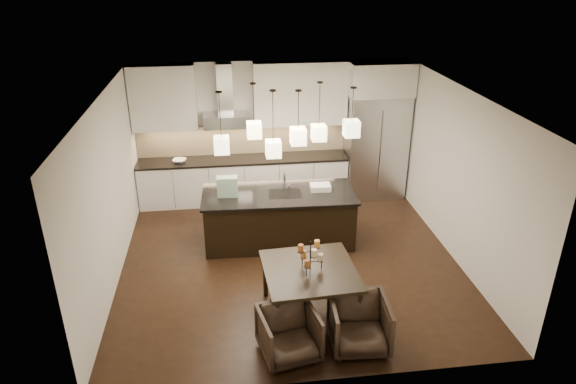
{
  "coord_description": "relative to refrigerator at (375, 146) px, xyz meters",
  "views": [
    {
      "loc": [
        -0.97,
        -7.31,
        4.63
      ],
      "look_at": [
        0.0,
        0.2,
        1.15
      ],
      "focal_mm": 32.0,
      "sensor_mm": 36.0,
      "label": 1
    }
  ],
  "objects": [
    {
      "name": "wall_right",
      "position": [
        0.66,
        -2.38,
        0.32
      ],
      "size": [
        0.02,
        5.5,
        2.8
      ],
      "primitive_type": "cube",
      "color": "silver",
      "rests_on": "ground"
    },
    {
      "name": "fruit_bowl",
      "position": [
        -3.99,
        0.0,
        -0.12
      ],
      "size": [
        0.31,
        0.31,
        0.06
      ],
      "primitive_type": "imported",
      "rotation": [
        0.0,
        0.0,
        -0.23
      ],
      "color": "silver",
      "rests_on": "countertop"
    },
    {
      "name": "pendant_c",
      "position": [
        -1.93,
        -2.09,
        0.99
      ],
      "size": [
        0.24,
        0.24,
        0.26
      ],
      "primitive_type": "cube",
      "color": "beige",
      "rests_on": "ceiling"
    },
    {
      "name": "upper_cab_right",
      "position": [
        -1.55,
        0.19,
        1.1
      ],
      "size": [
        1.85,
        0.35,
        1.25
      ],
      "primitive_type": "cube",
      "color": "silver",
      "rests_on": "wall_back"
    },
    {
      "name": "candle_a",
      "position": [
        -1.87,
        -3.86,
        -0.15
      ],
      "size": [
        0.08,
        0.08,
        0.1
      ],
      "primitive_type": "cylinder",
      "rotation": [
        0.0,
        0.0,
        0.06
      ],
      "color": "beige",
      "rests_on": "candelabra"
    },
    {
      "name": "pendant_f",
      "position": [
        -2.32,
        -2.04,
        0.78
      ],
      "size": [
        0.24,
        0.24,
        0.26
      ],
      "primitive_type": "cube",
      "color": "beige",
      "rests_on": "ceiling"
    },
    {
      "name": "refrigerator",
      "position": [
        0.0,
        0.0,
        0.0
      ],
      "size": [
        1.2,
        0.72,
        2.15
      ],
      "primitive_type": "cube",
      "color": "#B7B7BA",
      "rests_on": "floor"
    },
    {
      "name": "tote_bag",
      "position": [
        -3.08,
        -1.74,
        0.04
      ],
      "size": [
        0.35,
        0.2,
        0.35
      ],
      "primitive_type": "cube",
      "rotation": [
        0.0,
        0.0,
        -0.03
      ],
      "color": "#20694B",
      "rests_on": "island_top"
    },
    {
      "name": "island_body",
      "position": [
        -2.2,
        -1.75,
        -0.63
      ],
      "size": [
        2.58,
        1.11,
        0.9
      ],
      "primitive_type": "cube",
      "rotation": [
        0.0,
        0.0,
        -0.03
      ],
      "color": "black",
      "rests_on": "floor"
    },
    {
      "name": "candelabra",
      "position": [
        -2.01,
        -3.86,
        -0.1
      ],
      "size": [
        0.38,
        0.38,
        0.44
      ],
      "primitive_type": null,
      "rotation": [
        0.0,
        0.0,
        0.06
      ],
      "color": "black",
      "rests_on": "dining_table"
    },
    {
      "name": "armchair_left",
      "position": [
        -2.41,
        -4.64,
        -0.75
      ],
      "size": [
        0.83,
        0.84,
        0.65
      ],
      "primitive_type": "imported",
      "rotation": [
        0.0,
        0.0,
        0.2
      ],
      "color": "black",
      "rests_on": "floor"
    },
    {
      "name": "island_top",
      "position": [
        -2.2,
        -1.75,
        -0.16
      ],
      "size": [
        2.67,
        1.19,
        0.04
      ],
      "primitive_type": "cube",
      "rotation": [
        0.0,
        0.0,
        -0.03
      ],
      "color": "black",
      "rests_on": "island_body"
    },
    {
      "name": "pendant_d",
      "position": [
        -1.5,
        -1.59,
        0.87
      ],
      "size": [
        0.24,
        0.24,
        0.26
      ],
      "primitive_type": "cube",
      "color": "beige",
      "rests_on": "ceiling"
    },
    {
      "name": "pendant_b",
      "position": [
        -2.58,
        -1.53,
        0.94
      ],
      "size": [
        0.24,
        0.24,
        0.26
      ],
      "primitive_type": "cube",
      "color": "beige",
      "rests_on": "ceiling"
    },
    {
      "name": "candle_e",
      "position": [
        -2.14,
        -3.85,
        0.01
      ],
      "size": [
        0.08,
        0.08,
        0.1
      ],
      "primitive_type": "cylinder",
      "rotation": [
        0.0,
        0.0,
        0.06
      ],
      "color": "brown",
      "rests_on": "candelabra"
    },
    {
      "name": "countertop",
      "position": [
        -2.73,
        0.05,
        -0.17
      ],
      "size": [
        4.21,
        0.66,
        0.04
      ],
      "primitive_type": "cube",
      "color": "black",
      "rests_on": "lower_cabinets"
    },
    {
      "name": "ceiling",
      "position": [
        -2.1,
        -2.38,
        1.73
      ],
      "size": [
        5.5,
        5.5,
        0.02
      ],
      "primitive_type": "cube",
      "color": "white",
      "rests_on": "wall_back"
    },
    {
      "name": "food_container",
      "position": [
        -1.47,
        -1.71,
        -0.09
      ],
      "size": [
        0.35,
        0.26,
        0.1
      ],
      "primitive_type": "cube",
      "rotation": [
        0.0,
        0.0,
        -0.03
      ],
      "color": "silver",
      "rests_on": "island_top"
    },
    {
      "name": "candle_d",
      "position": [
        -1.91,
        -3.77,
        0.01
      ],
      "size": [
        0.08,
        0.08,
        0.1
      ],
      "primitive_type": "cylinder",
      "rotation": [
        0.0,
        0.0,
        0.06
      ],
      "color": "gold",
      "rests_on": "candelabra"
    },
    {
      "name": "upper_cab_left",
      "position": [
        -4.2,
        0.19,
        1.1
      ],
      "size": [
        1.25,
        0.35,
        1.25
      ],
      "primitive_type": "cube",
      "color": "silver",
      "rests_on": "wall_back"
    },
    {
      "name": "candle_f",
      "position": [
        -1.99,
        -3.99,
        0.01
      ],
      "size": [
        0.08,
        0.08,
        0.1
      ],
      "primitive_type": "cylinder",
      "rotation": [
        0.0,
        0.0,
        0.06
      ],
      "color": "beige",
      "rests_on": "candelabra"
    },
    {
      "name": "candle_b",
      "position": [
        -2.09,
        -3.75,
        -0.15
      ],
      "size": [
        0.08,
        0.08,
        0.1
      ],
      "primitive_type": "cylinder",
      "rotation": [
        0.0,
        0.0,
        0.06
      ],
      "color": "gold",
      "rests_on": "candelabra"
    },
    {
      "name": "pendant_a",
      "position": [
        -3.13,
        -2.03,
        0.88
      ],
      "size": [
        0.24,
        0.24,
        0.26
      ],
      "primitive_type": "cube",
      "color": "beige",
      "rests_on": "ceiling"
    },
    {
      "name": "hood_canopy",
      "position": [
        -3.03,
        0.1,
        0.65
      ],
      "size": [
        0.9,
        0.52,
        0.24
      ],
      "primitive_type": "cube",
      "color": "#B7B7BA",
      "rests_on": "wall_back"
    },
    {
      "name": "pendant_e",
      "position": [
        -1.06,
        -2.02,
        1.06
      ],
      "size": [
        0.24,
        0.24,
        0.26
      ],
      "primitive_type": "cube",
      "color": "beige",
      "rests_on": "ceiling"
    },
    {
      "name": "wall_back",
      "position": [
        -2.1,
        0.38,
        0.32
      ],
      "size": [
        5.5,
        0.02,
        2.8
      ],
      "primitive_type": "cube",
      "color": "silver",
      "rests_on": "ground"
    },
    {
      "name": "candle_c",
      "position": [
        -2.08,
        -3.99,
        -0.15
      ],
      "size": [
        0.08,
        0.08,
        0.1
      ],
      "primitive_type": "cylinder",
      "rotation": [
        0.0,
        0.0,
        0.06
      ],
      "color": "brown",
      "rests_on": "candelabra"
    },
    {
      "name": "lower_cabinets",
      "position": [
        -2.73,
        0.05,
        -0.64
      ],
      "size": [
        4.21,
        0.62,
        0.88
      ],
      "primitive_type": "cube",
      "color": "silver",
      "rests_on": "floor"
    },
    {
      "name": "hood_chimney",
      "position": [
        -3.03,
        0.21,
        1.24
      ],
      "size": [
        0.3,
        0.28,
        0.96
      ],
      "primitive_type": "cube",
      "color": "#B7B7BA",
      "rests_on": "hood_canopy"
    },
    {
      "name": "fridge_panel",
      "position": [
        0.0,
        0.0,
        1.4
      ],
      "size": [
        1.26,
        0.72,
        0.65
      ],
      "primitive_type": "cube",
      "color": "silver",
      "rests_on": "refrigerator"
    },
    {
      "name": "faucet",
      "position": [
        -2.1,
        -1.66,
        0.06
      ],
      "size": [
        0.11,
        0.25,
        0.39
      ],
      "primitive_type": null,
      "rotation": [
        0.0,
        0.0,
        -0.03
      ],
      "color": "silver",
      "rests_on": "island_top"
    },
    {
      "name": "backsplash",
      "position": [
        -2.73,
        0.35,
        0.16
      ],
      "size": [
        4.21,
        0.02,
        0.63
      ],
      "primitive_type": "cube",
      "color": "beige",
      "rests_on": "countertop"
    },
    {
      "name": "dining_table",
      "position": [
        -2.01,
        -3.86,
        -0.7
      ],
      "size": [
        1.32,
        1.32,
        0.75
      ],
      "primitive_type": null,
      "rotation": [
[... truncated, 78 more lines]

